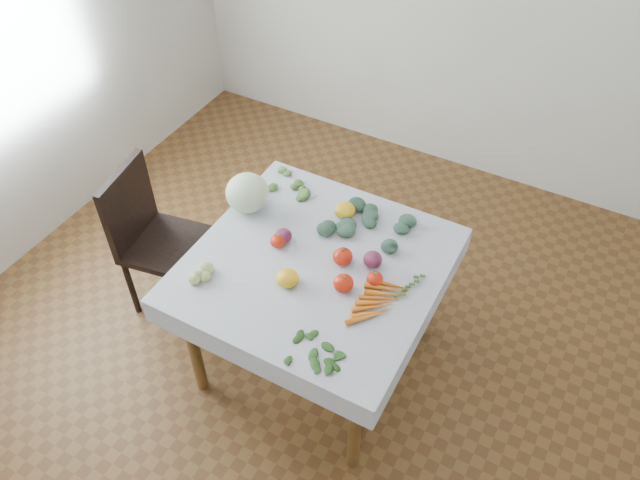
# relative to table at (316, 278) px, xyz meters

# --- Properties ---
(ground) EXTENTS (4.00, 4.00, 0.00)m
(ground) POSITION_rel_table_xyz_m (0.00, 0.00, -0.65)
(ground) COLOR brown
(table) EXTENTS (1.00, 1.00, 0.75)m
(table) POSITION_rel_table_xyz_m (0.00, 0.00, 0.00)
(table) COLOR brown
(table) RESTS_ON ground
(tablecloth) EXTENTS (1.12, 1.12, 0.01)m
(tablecloth) POSITION_rel_table_xyz_m (0.00, 0.00, 0.10)
(tablecloth) COLOR silver
(tablecloth) RESTS_ON table
(chair) EXTENTS (0.47, 0.47, 0.90)m
(chair) POSITION_rel_table_xyz_m (-1.00, -0.03, -0.14)
(chair) COLOR black
(chair) RESTS_ON ground
(cabbage) EXTENTS (0.27, 0.27, 0.19)m
(cabbage) POSITION_rel_table_xyz_m (-0.48, 0.17, 0.20)
(cabbage) COLOR #E1F4CC
(cabbage) RESTS_ON tablecloth
(tomato_a) EXTENTS (0.08, 0.08, 0.07)m
(tomato_a) POSITION_rel_table_xyz_m (-0.21, 0.01, 0.14)
(tomato_a) COLOR red
(tomato_a) RESTS_ON tablecloth
(tomato_b) EXTENTS (0.12, 0.12, 0.08)m
(tomato_b) POSITION_rel_table_xyz_m (0.18, -0.08, 0.14)
(tomato_b) COLOR red
(tomato_b) RESTS_ON tablecloth
(tomato_c) EXTENTS (0.11, 0.11, 0.08)m
(tomato_c) POSITION_rel_table_xyz_m (0.11, 0.06, 0.14)
(tomato_c) COLOR red
(tomato_c) RESTS_ON tablecloth
(tomato_d) EXTENTS (0.10, 0.10, 0.06)m
(tomato_d) POSITION_rel_table_xyz_m (0.29, 0.02, 0.13)
(tomato_d) COLOR red
(tomato_d) RESTS_ON tablecloth
(heirloom_back) EXTENTS (0.13, 0.13, 0.07)m
(heirloom_back) POSITION_rel_table_xyz_m (-0.03, 0.35, 0.14)
(heirloom_back) COLOR gold
(heirloom_back) RESTS_ON tablecloth
(heirloom_front) EXTENTS (0.11, 0.11, 0.07)m
(heirloom_front) POSITION_rel_table_xyz_m (-0.05, -0.17, 0.14)
(heirloom_front) COLOR gold
(heirloom_front) RESTS_ON tablecloth
(onion_a) EXTENTS (0.09, 0.09, 0.07)m
(onion_a) POSITION_rel_table_xyz_m (-0.20, 0.05, 0.14)
(onion_a) COLOR #53173C
(onion_a) RESTS_ON tablecloth
(onion_b) EXTENTS (0.11, 0.11, 0.07)m
(onion_b) POSITION_rel_table_xyz_m (0.23, 0.11, 0.14)
(onion_b) COLOR #53173C
(onion_b) RESTS_ON tablecloth
(tomatillo_cluster) EXTENTS (0.12, 0.12, 0.05)m
(tomatillo_cluster) POSITION_rel_table_xyz_m (-0.41, -0.31, 0.13)
(tomatillo_cluster) COLOR tan
(tomatillo_cluster) RESTS_ON tablecloth
(carrot_bunch) EXTENTS (0.19, 0.33, 0.03)m
(carrot_bunch) POSITION_rel_table_xyz_m (0.36, -0.07, 0.12)
(carrot_bunch) COLOR orange
(carrot_bunch) RESTS_ON tablecloth
(kale_bunch) EXTENTS (0.35, 0.30, 0.05)m
(kale_bunch) POSITION_rel_table_xyz_m (0.10, 0.30, 0.13)
(kale_bunch) COLOR #345545
(kale_bunch) RESTS_ON tablecloth
(basil_bunch) EXTENTS (0.21, 0.18, 0.01)m
(basil_bunch) POSITION_rel_table_xyz_m (0.25, -0.44, 0.11)
(basil_bunch) COLOR #214B17
(basil_bunch) RESTS_ON tablecloth
(dill_bunch) EXTENTS (0.21, 0.20, 0.02)m
(dill_bunch) POSITION_rel_table_xyz_m (-0.37, 0.42, 0.11)
(dill_bunch) COLOR #4D6E32
(dill_bunch) RESTS_ON tablecloth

